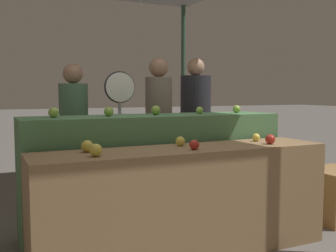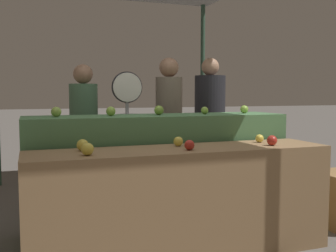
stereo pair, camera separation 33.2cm
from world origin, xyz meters
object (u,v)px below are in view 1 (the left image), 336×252
at_px(person_vendor_at_scale, 74,127).
at_px(wooden_crate_side, 334,195).
at_px(person_customer_left, 196,115).
at_px(produce_scale, 120,110).
at_px(person_customer_right, 159,119).

height_order(person_vendor_at_scale, wooden_crate_side, person_vendor_at_scale).
distance_m(person_customer_left, wooden_crate_side, 1.97).
relative_size(produce_scale, person_customer_left, 0.87).
relative_size(produce_scale, wooden_crate_side, 2.90).
height_order(person_customer_left, person_customer_right, person_customer_left).
bearing_deg(person_customer_right, person_customer_left, -134.47).
distance_m(produce_scale, person_customer_left, 1.46).
xyz_separation_m(person_vendor_at_scale, person_customer_left, (1.67, 0.36, 0.07)).
height_order(produce_scale, wooden_crate_side, produce_scale).
relative_size(person_customer_right, wooden_crate_side, 3.25).
distance_m(person_vendor_at_scale, person_customer_left, 1.71).
xyz_separation_m(person_customer_left, person_customer_right, (-0.72, -0.43, -0.00)).
bearing_deg(person_customer_left, wooden_crate_side, 84.92).
bearing_deg(person_vendor_at_scale, person_customer_left, -173.60).
bearing_deg(person_customer_left, person_customer_right, 5.07).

